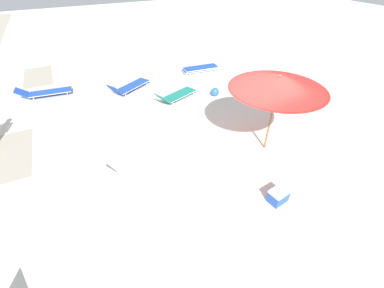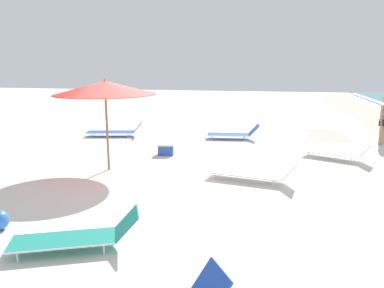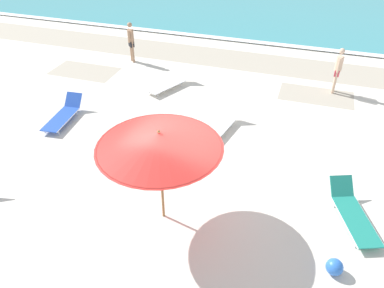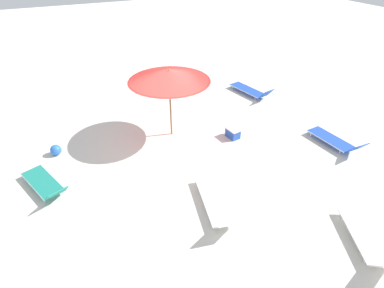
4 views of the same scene
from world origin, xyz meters
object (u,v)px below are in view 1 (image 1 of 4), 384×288
object	(u,v)px
cooler_box	(278,196)
lounger_stack	(200,69)
beach_ball	(215,92)
sun_lounger_near_water_right	(143,174)
sun_lounger_under_umbrella	(176,95)
sun_lounger_beside_umbrella	(45,92)
sun_lounger_mid_beach_solo	(129,87)
beach_umbrella	(278,83)

from	to	relation	value
cooler_box	lounger_stack	bearing A→B (deg)	-113.43
beach_ball	sun_lounger_near_water_right	bearing A→B (deg)	129.78
sun_lounger_near_water_right	cooler_box	bearing A→B (deg)	-116.49
sun_lounger_under_umbrella	beach_ball	xyz separation A→B (m)	(-0.39, -1.73, -0.04)
sun_lounger_beside_umbrella	beach_ball	world-z (taller)	sun_lounger_beside_umbrella
sun_lounger_mid_beach_solo	beach_ball	world-z (taller)	sun_lounger_mid_beach_solo
sun_lounger_under_umbrella	cooler_box	world-z (taller)	sun_lounger_under_umbrella
sun_lounger_beside_umbrella	cooler_box	bearing A→B (deg)	-144.44
sun_lounger_under_umbrella	beach_ball	size ratio (longest dim) A/B	5.78
lounger_stack	sun_lounger_under_umbrella	distance (m)	3.43
sun_lounger_beside_umbrella	sun_lounger_near_water_right	xyz separation A→B (m)	(-6.90, -2.37, 0.01)
sun_lounger_near_water_right	cooler_box	xyz separation A→B (m)	(-2.24, -2.89, -0.03)
sun_lounger_beside_umbrella	sun_lounger_mid_beach_solo	world-z (taller)	sun_lounger_mid_beach_solo
sun_lounger_beside_umbrella	cooler_box	xyz separation A→B (m)	(-9.14, -5.25, -0.02)
beach_umbrella	lounger_stack	size ratio (longest dim) A/B	1.42
sun_lounger_near_water_right	sun_lounger_mid_beach_solo	bearing A→B (deg)	0.49
lounger_stack	sun_lounger_under_umbrella	size ratio (longest dim) A/B	0.93
sun_lounger_under_umbrella	cooler_box	xyz separation A→B (m)	(-6.32, -0.19, -0.03)
cooler_box	beach_umbrella	bearing A→B (deg)	-129.27
beach_umbrella	cooler_box	world-z (taller)	beach_umbrella
lounger_stack	sun_lounger_beside_umbrella	distance (m)	7.52
beach_ball	sun_lounger_under_umbrella	bearing A→B (deg)	77.42
sun_lounger_beside_umbrella	beach_umbrella	bearing A→B (deg)	-132.72
beach_umbrella	sun_lounger_beside_umbrella	bearing A→B (deg)	41.59
beach_umbrella	lounger_stack	distance (m)	7.20
sun_lounger_under_umbrella	sun_lounger_beside_umbrella	bearing A→B (deg)	39.13
sun_lounger_near_water_right	sun_lounger_beside_umbrella	bearing A→B (deg)	30.30
sun_lounger_near_water_right	cooler_box	size ratio (longest dim) A/B	4.24
sun_lounger_beside_umbrella	cooler_box	world-z (taller)	sun_lounger_beside_umbrella
beach_umbrella	sun_lounger_under_umbrella	distance (m)	5.01
sun_lounger_mid_beach_solo	beach_ball	xyz separation A→B (m)	(-2.12, -3.31, -0.04)
lounger_stack	sun_lounger_beside_umbrella	size ratio (longest dim) A/B	0.87
sun_lounger_mid_beach_solo	cooler_box	xyz separation A→B (m)	(-8.05, -1.77, -0.03)
sun_lounger_beside_umbrella	sun_lounger_near_water_right	distance (m)	7.30
sun_lounger_under_umbrella	lounger_stack	bearing A→B (deg)	-67.11
sun_lounger_mid_beach_solo	beach_ball	bearing A→B (deg)	-153.60
sun_lounger_under_umbrella	beach_umbrella	bearing A→B (deg)	175.17
beach_umbrella	sun_lounger_under_umbrella	xyz separation A→B (m)	(4.37, 1.33, -2.05)
sun_lounger_under_umbrella	sun_lounger_mid_beach_solo	size ratio (longest dim) A/B	0.98
beach_umbrella	beach_ball	distance (m)	4.52
sun_lounger_under_umbrella	sun_lounger_beside_umbrella	xyz separation A→B (m)	(2.83, 5.07, -0.01)
sun_lounger_beside_umbrella	beach_ball	distance (m)	7.52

